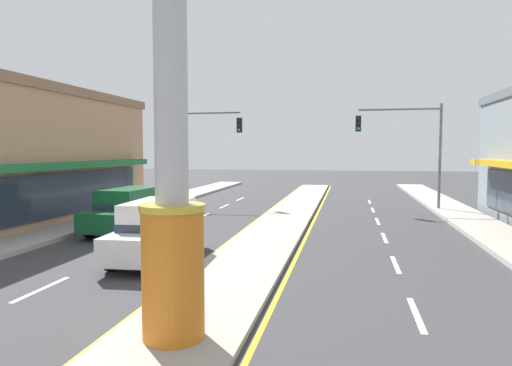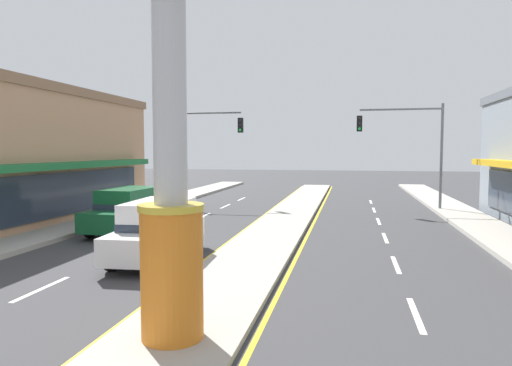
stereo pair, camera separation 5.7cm
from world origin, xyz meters
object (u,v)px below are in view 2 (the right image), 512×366
object	(u,v)px
district_sign	(170,116)
suv_near_left_lane	(128,210)
traffic_light_left_side	(198,139)
suv_far_right_lane	(158,230)
traffic_light_right_side	(410,138)

from	to	relation	value
district_sign	suv_near_left_lane	bearing A→B (deg)	120.78
traffic_light_left_side	suv_near_left_lane	xyz separation A→B (m)	(0.29, -10.11, -3.26)
district_sign	suv_far_right_lane	world-z (taller)	district_sign
suv_far_right_lane	district_sign	bearing A→B (deg)	-64.19
district_sign	traffic_light_left_side	world-z (taller)	district_sign
suv_far_right_lane	suv_near_left_lane	size ratio (longest dim) A/B	1.01
suv_far_right_lane	suv_near_left_lane	xyz separation A→B (m)	(-3.29, 4.40, 0.00)
district_sign	suv_far_right_lane	bearing A→B (deg)	115.81
district_sign	suv_far_right_lane	xyz separation A→B (m)	(-2.90, 6.00, -3.15)
traffic_light_left_side	suv_far_right_lane	world-z (taller)	traffic_light_left_side
suv_near_left_lane	traffic_light_left_side	bearing A→B (deg)	91.63
traffic_light_right_side	suv_far_right_lane	xyz separation A→B (m)	(-9.39, -14.20, -3.26)
district_sign	traffic_light_right_side	world-z (taller)	district_sign
district_sign	traffic_light_right_side	bearing A→B (deg)	72.20
traffic_light_right_side	suv_far_right_lane	world-z (taller)	traffic_light_right_side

